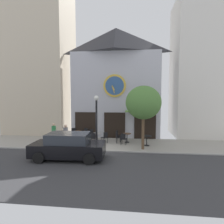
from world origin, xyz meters
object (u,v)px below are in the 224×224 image
Objects in this scene: cafe_table_center at (147,138)px; pedestrian_grey at (66,136)px; cafe_table_leftmost at (127,136)px; cafe_chair_outer at (91,134)px; cafe_chair_near_tree at (118,135)px; cafe_chair_by_entrance at (93,137)px; pedestrian_green at (54,134)px; street_lamp at (97,121)px; cafe_table_center_left at (97,135)px; cafe_chair_corner at (85,132)px; cafe_chair_near_lamp at (118,137)px; cafe_chair_mid_row at (123,138)px; cafe_table_near_door at (78,134)px; parked_car_black at (68,146)px; cafe_chair_left_end at (105,137)px; cafe_chair_curbside at (74,132)px; street_tree at (143,103)px.

cafe_table_center is 0.46× the size of pedestrian_grey.
cafe_table_leftmost is 4.84m from pedestrian_grey.
cafe_chair_near_tree is at bearing -4.79° from cafe_chair_outer.
pedestrian_green reaches higher than cafe_chair_by_entrance.
cafe_table_center_left is at bearing 99.81° from street_lamp.
cafe_chair_near_lamp is at bearing -25.12° from cafe_chair_corner.
cafe_chair_mid_row is 1.00× the size of cafe_chair_corner.
cafe_chair_by_entrance is at bearing -162.06° from cafe_table_leftmost.
cafe_table_near_door is at bearing 51.37° from pedestrian_green.
parked_car_black is at bearing -118.53° from cafe_chair_near_tree.
cafe_chair_outer is (1.15, 0.07, 0.01)m from cafe_table_near_door.
cafe_chair_mid_row is (3.95, -1.26, 0.01)m from cafe_table_near_door.
cafe_chair_left_end is 1.00× the size of cafe_chair_corner.
pedestrian_grey is (-0.69, -3.02, 0.33)m from cafe_chair_corner.
cafe_table_leftmost is 0.82× the size of cafe_chair_outer.
cafe_table_near_door is at bearing 165.54° from cafe_table_center_left.
cafe_chair_mid_row is (1.90, 0.98, -1.40)m from street_lamp.
cafe_chair_near_lamp is at bearing -12.29° from cafe_table_near_door.
cafe_table_center_left is at bearing 159.76° from cafe_chair_mid_row.
cafe_table_center is 1.76m from cafe_chair_mid_row.
parked_car_black is at bearing -54.03° from pedestrian_green.
cafe_chair_curbside is at bearing 155.08° from cafe_table_center_left.
cafe_chair_mid_row and cafe_chair_near_lamp have the same top height.
street_tree is 2.68× the size of pedestrian_green.
cafe_chair_left_end is at bearing 72.76° from street_lamp.
cafe_chair_curbside is 5.69m from parked_car_black.
street_tree is 4.00m from cafe_chair_near_tree.
cafe_chair_curbside is (-3.04, 1.55, 0.00)m from cafe_chair_left_end.
street_tree is at bearing -4.40° from pedestrian_green.
cafe_chair_left_end is 1.26m from cafe_chair_near_tree.
cafe_chair_near_tree is (4.02, -0.75, 0.00)m from cafe_chair_curbside.
cafe_chair_by_entrance is at bearing -147.38° from cafe_chair_near_tree.
parked_car_black is at bearing -143.64° from cafe_table_center.
cafe_table_center is 0.46× the size of pedestrian_green.
cafe_table_center_left is (-3.64, 1.83, -2.77)m from street_tree.
cafe_chair_near_lamp is 4.98m from pedestrian_green.
street_tree is at bearing -26.71° from cafe_table_center_left.
street_tree reaches higher than pedestrian_green.
cafe_chair_corner is at bearing 159.63° from cafe_table_center.
cafe_chair_mid_row is 4.33m from pedestrian_grey.
street_tree is at bearing -30.82° from cafe_chair_corner.
cafe_chair_curbside is 2.90m from cafe_chair_by_entrance.
cafe_chair_left_end and cafe_chair_mid_row have the same top height.
cafe_chair_left_end is at bearing 166.90° from cafe_chair_mid_row.
cafe_chair_mid_row is at bearing 1.07° from cafe_chair_by_entrance.
cafe_chair_near_tree is (1.70, 0.33, 0.02)m from cafe_table_center_left.
cafe_table_leftmost is at bearing 122.82° from street_tree.
pedestrian_green is at bearing -168.36° from cafe_chair_near_lamp.
cafe_chair_near_lamp is at bearing 16.44° from cafe_chair_by_entrance.
cafe_chair_near_lamp is at bearing 9.24° from cafe_chair_left_end.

